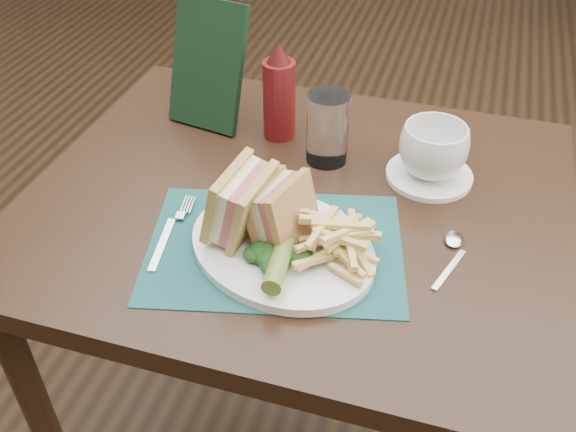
% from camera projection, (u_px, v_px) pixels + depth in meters
% --- Properties ---
extents(floor, '(7.00, 7.00, 0.00)m').
position_uv_depth(floor, '(342.00, 298.00, 1.92)').
color(floor, black).
rests_on(floor, ground).
extents(table_main, '(0.90, 0.75, 0.75)m').
position_uv_depth(table_main, '(296.00, 341.00, 1.32)').
color(table_main, black).
rests_on(table_main, ground).
extents(placemat, '(0.44, 0.36, 0.00)m').
position_uv_depth(placemat, '(275.00, 247.00, 0.98)').
color(placemat, '#17494A').
rests_on(placemat, table_main).
extents(plate, '(0.37, 0.34, 0.01)m').
position_uv_depth(plate, '(282.00, 247.00, 0.96)').
color(plate, white).
rests_on(plate, placemat).
extents(sandwich_half_a, '(0.09, 0.13, 0.12)m').
position_uv_depth(sandwich_half_a, '(227.00, 198.00, 0.95)').
color(sandwich_half_a, tan).
rests_on(sandwich_half_a, plate).
extents(sandwich_half_b, '(0.10, 0.12, 0.10)m').
position_uv_depth(sandwich_half_b, '(270.00, 205.00, 0.95)').
color(sandwich_half_b, tan).
rests_on(sandwich_half_b, plate).
extents(kale_garnish, '(0.11, 0.08, 0.03)m').
position_uv_depth(kale_garnish, '(273.00, 259.00, 0.91)').
color(kale_garnish, '#133513').
rests_on(kale_garnish, plate).
extents(pickle_spear, '(0.04, 0.12, 0.03)m').
position_uv_depth(pickle_spear, '(280.00, 260.00, 0.90)').
color(pickle_spear, olive).
rests_on(pickle_spear, plate).
extents(fries_pile, '(0.18, 0.20, 0.06)m').
position_uv_depth(fries_pile, '(333.00, 235.00, 0.93)').
color(fries_pile, '#DEBE6F').
rests_on(fries_pile, plate).
extents(fork, '(0.06, 0.17, 0.01)m').
position_uv_depth(fork, '(170.00, 230.00, 1.00)').
color(fork, silver).
rests_on(fork, placemat).
extents(spoon, '(0.08, 0.15, 0.01)m').
position_uv_depth(spoon, '(451.00, 257.00, 0.95)').
color(spoon, silver).
rests_on(spoon, table_main).
extents(saucer, '(0.18, 0.18, 0.01)m').
position_uv_depth(saucer, '(429.00, 175.00, 1.12)').
color(saucer, white).
rests_on(saucer, table_main).
extents(coffee_cup, '(0.16, 0.16, 0.09)m').
position_uv_depth(coffee_cup, '(433.00, 151.00, 1.08)').
color(coffee_cup, white).
rests_on(coffee_cup, saucer).
extents(drinking_glass, '(0.08, 0.08, 0.13)m').
position_uv_depth(drinking_glass, '(328.00, 128.00, 1.12)').
color(drinking_glass, white).
rests_on(drinking_glass, table_main).
extents(ketchup_bottle, '(0.07, 0.07, 0.19)m').
position_uv_depth(ketchup_bottle, '(279.00, 91.00, 1.17)').
color(ketchup_bottle, '#510E10').
rests_on(ketchup_bottle, table_main).
extents(check_presenter, '(0.16, 0.11, 0.23)m').
position_uv_depth(check_presenter, '(208.00, 65.00, 1.20)').
color(check_presenter, black).
rests_on(check_presenter, table_main).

